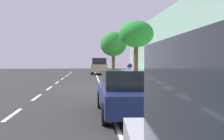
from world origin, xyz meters
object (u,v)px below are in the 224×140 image
parked_suv_tan_mid (100,66)px  street_tree_mid_block (113,44)px  bicycle_at_curb (125,89)px  street_tree_near_cyclist (136,35)px  cyclist_with_backpack (130,77)px  parked_sedan_dark_blue_second (127,93)px

parked_suv_tan_mid → street_tree_mid_block: size_ratio=0.89×
bicycle_at_curb → street_tree_near_cyclist: size_ratio=0.34×
cyclist_with_backpack → street_tree_near_cyclist: 5.89m
street_tree_mid_block → street_tree_near_cyclist: bearing=-90.0°
parked_suv_tan_mid → bicycle_at_curb: size_ratio=3.27×
parked_sedan_dark_blue_second → bicycle_at_curb: size_ratio=3.01×
parked_sedan_dark_blue_second → parked_suv_tan_mid: size_ratio=0.92×
cyclist_with_backpack → bicycle_at_curb: bearing=117.0°
bicycle_at_curb → street_tree_near_cyclist: 5.87m
street_tree_mid_block → cyclist_with_backpack: bearing=-92.8°
parked_suv_tan_mid → street_tree_mid_block: (1.93, 2.91, 2.82)m
parked_suv_tan_mid → bicycle_at_curb: 20.13m
cyclist_with_backpack → parked_suv_tan_mid: bearing=92.2°
cyclist_with_backpack → street_tree_mid_block: street_tree_mid_block is taller
street_tree_near_cyclist → street_tree_mid_block: size_ratio=0.81×
bicycle_at_curb → cyclist_with_backpack: cyclist_with_backpack is taller
parked_suv_tan_mid → street_tree_near_cyclist: bearing=-82.8°
parked_suv_tan_mid → street_tree_mid_block: street_tree_mid_block is taller
parked_suv_tan_mid → cyclist_with_backpack: bearing=-87.8°
street_tree_near_cyclist → cyclist_with_backpack: bearing=-102.6°
parked_suv_tan_mid → street_tree_near_cyclist: size_ratio=1.11×
street_tree_near_cyclist → street_tree_mid_block: bearing=90.0°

